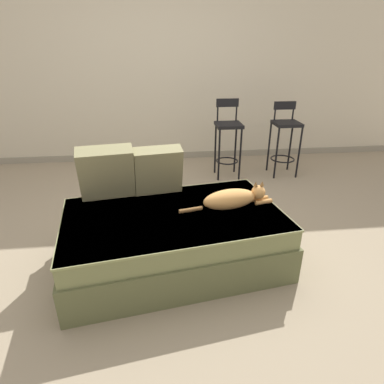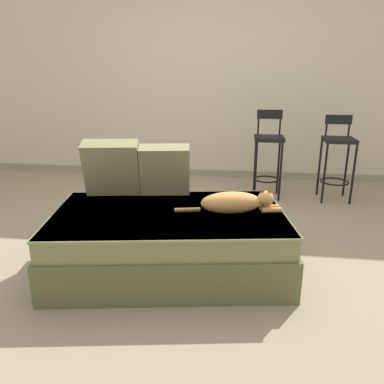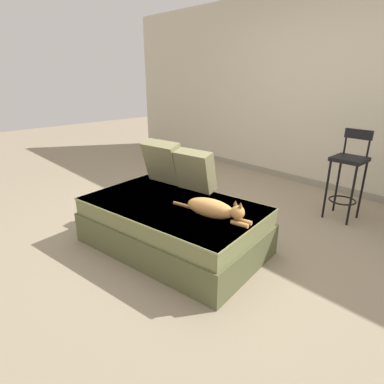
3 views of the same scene
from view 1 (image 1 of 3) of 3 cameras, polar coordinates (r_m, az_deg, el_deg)
ground_plane at (r=2.96m, az=-3.54°, el=-7.61°), size 16.00×16.00×0.00m
wall_back_panel at (r=4.76m, az=-5.44°, el=21.23°), size 8.00×0.10×2.60m
wall_baseboard_trim at (r=4.94m, az=-4.85°, el=6.50°), size 8.00×0.02×0.09m
couch at (r=2.50m, az=-3.21°, el=-8.14°), size 1.76×1.21×0.44m
throw_pillow_corner at (r=2.61m, az=-14.94°, el=3.35°), size 0.46×0.32×0.45m
throw_pillow_middle at (r=2.64m, az=-6.07°, el=3.88°), size 0.42×0.28×0.41m
cat at (r=2.45m, az=7.35°, el=-1.15°), size 0.74×0.26×0.19m
bar_stool_near_window at (r=4.12m, az=6.42°, el=10.17°), size 0.32×0.32×0.98m
bar_stool_by_doorway at (r=4.34m, az=16.20°, el=9.86°), size 0.32×0.32×0.93m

